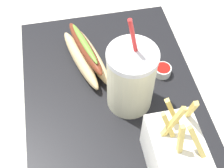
% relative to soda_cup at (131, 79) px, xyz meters
% --- Properties ---
extents(ground_plane, '(2.40, 2.40, 0.02)m').
position_rel_soda_cup_xyz_m(ground_plane, '(0.02, 0.03, -0.10)').
color(ground_plane, silver).
extents(food_tray, '(0.46, 0.34, 0.02)m').
position_rel_soda_cup_xyz_m(food_tray, '(0.02, 0.03, -0.08)').
color(food_tray, black).
rests_on(food_tray, ground_plane).
extents(soda_cup, '(0.09, 0.09, 0.20)m').
position_rel_soda_cup_xyz_m(soda_cup, '(0.00, 0.00, 0.00)').
color(soda_cup, beige).
rests_on(soda_cup, food_tray).
extents(fries_basket, '(0.10, 0.08, 0.15)m').
position_rel_soda_cup_xyz_m(fries_basket, '(-0.14, -0.04, -0.02)').
color(fries_basket, white).
rests_on(fries_basket, food_tray).
extents(hot_dog_1, '(0.18, 0.09, 0.07)m').
position_rel_soda_cup_xyz_m(hot_dog_1, '(0.11, 0.07, -0.04)').
color(hot_dog_1, '#E5C689').
rests_on(hot_dog_1, food_tray).
extents(ketchup_cup_1, '(0.03, 0.03, 0.02)m').
position_rel_soda_cup_xyz_m(ketchup_cup_1, '(0.05, -0.08, -0.06)').
color(ketchup_cup_1, white).
rests_on(ketchup_cup_1, food_tray).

